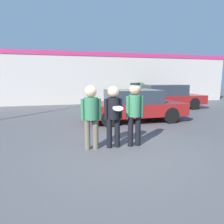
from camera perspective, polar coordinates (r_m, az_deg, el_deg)
ground_plane at (r=5.43m, az=3.32°, el=-10.54°), size 56.00×56.00×0.00m
storefront_building at (r=14.86m, az=-8.32°, el=9.63°), size 24.00×0.22×3.77m
person_left at (r=5.21m, az=-5.98°, el=0.05°), size 0.53×0.36×1.69m
person_middle_with_frisbee at (r=5.32m, az=0.39°, el=0.05°), size 0.49×0.54×1.67m
person_right at (r=5.47m, az=6.48°, el=1.00°), size 0.49×0.32×1.75m
parked_car_near at (r=8.86m, az=6.19°, el=1.97°), size 4.30×1.91×1.38m
parked_car_far at (r=12.89m, az=14.93°, el=4.28°), size 4.79×1.78×1.49m
shrub at (r=14.89m, az=7.64°, el=5.34°), size 1.60×1.60×1.60m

